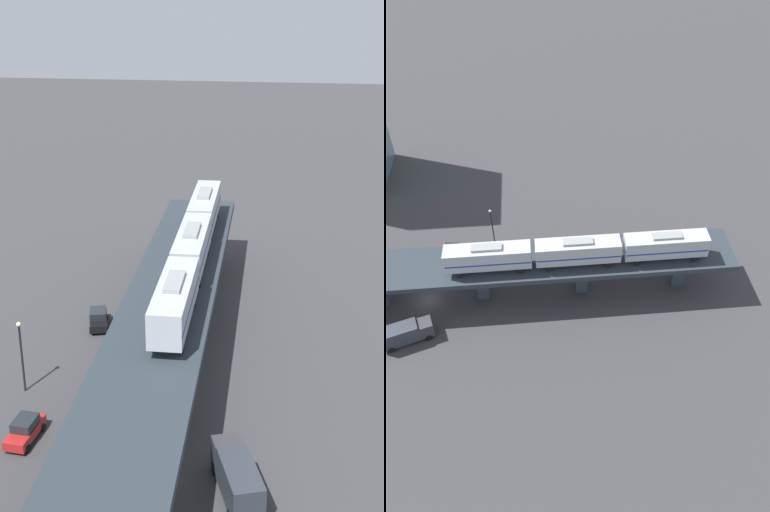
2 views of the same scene
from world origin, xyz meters
The scene contains 7 objects.
ground_plane centered at (0.00, 0.00, 0.00)m, with size 400.00×400.00×0.00m, color #38383A.
elevated_viaduct centered at (0.00, -0.16, 6.05)m, with size 8.56×92.01×7.02m.
subway_train centered at (-1.36, -22.86, 9.56)m, with size 2.91×37.20×4.45m.
street_car_black centered at (8.64, -22.71, 0.94)m, with size 2.82×4.71×1.89m.
street_car_red centered at (9.84, -2.81, 0.94)m, with size 2.32×4.57×1.89m.
delivery_truck centered at (-7.54, 1.90, 1.76)m, with size 4.36×7.54×3.20m.
street_lamp centered at (12.28, -9.75, 4.11)m, with size 0.44×0.44×6.94m.
Camera 2 is at (-52.02, -18.07, 58.00)m, focal length 35.00 mm.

